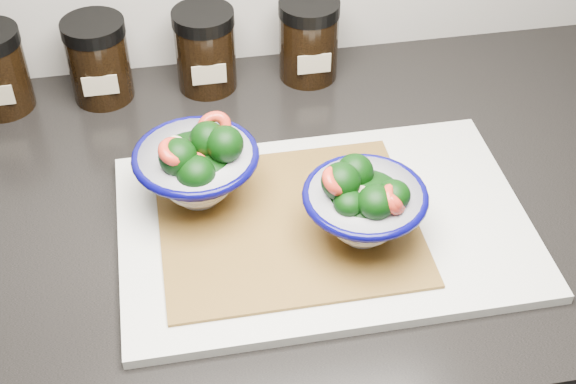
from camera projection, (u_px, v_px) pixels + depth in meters
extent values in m
cube|color=black|center=(188.00, 220.00, 0.93)|extent=(3.50, 0.60, 0.04)
cube|color=silver|center=(324.00, 226.00, 0.89)|extent=(0.45, 0.30, 0.01)
cube|color=olive|center=(288.00, 223.00, 0.88)|extent=(0.28, 0.24, 0.00)
cylinder|color=white|center=(199.00, 193.00, 0.91)|extent=(0.05, 0.05, 0.01)
ellipsoid|color=white|center=(198.00, 183.00, 0.90)|extent=(0.08, 0.08, 0.03)
torus|color=#06044B|center=(195.00, 156.00, 0.87)|extent=(0.14, 0.14, 0.01)
torus|color=#06044B|center=(196.00, 166.00, 0.88)|extent=(0.12, 0.12, 0.00)
ellipsoid|color=black|center=(196.00, 163.00, 0.88)|extent=(0.10, 0.10, 0.05)
ellipsoid|color=black|center=(196.00, 173.00, 0.84)|extent=(0.04, 0.04, 0.04)
cylinder|color=#477233|center=(197.00, 184.00, 0.85)|extent=(0.01, 0.01, 0.03)
ellipsoid|color=black|center=(178.00, 157.00, 0.84)|extent=(0.04, 0.04, 0.04)
cylinder|color=#477233|center=(179.00, 168.00, 0.85)|extent=(0.01, 0.02, 0.03)
ellipsoid|color=black|center=(208.00, 141.00, 0.86)|extent=(0.04, 0.04, 0.04)
cylinder|color=#477233|center=(209.00, 151.00, 0.87)|extent=(0.01, 0.01, 0.03)
ellipsoid|color=black|center=(225.00, 144.00, 0.85)|extent=(0.04, 0.04, 0.04)
cylinder|color=#477233|center=(225.00, 154.00, 0.86)|extent=(0.01, 0.02, 0.03)
torus|color=#EA462C|center=(174.00, 152.00, 0.84)|extent=(0.06, 0.06, 0.04)
torus|color=#EA462C|center=(214.00, 128.00, 0.87)|extent=(0.06, 0.05, 0.05)
torus|color=#EA462C|center=(190.00, 168.00, 0.85)|extent=(0.05, 0.05, 0.04)
cylinder|color=#CCBC8E|center=(178.00, 147.00, 0.86)|extent=(0.02, 0.02, 0.01)
cylinder|color=#CCBC8E|center=(176.00, 144.00, 0.87)|extent=(0.02, 0.02, 0.02)
cylinder|color=white|center=(362.00, 230.00, 0.86)|extent=(0.05, 0.05, 0.01)
ellipsoid|color=white|center=(363.00, 221.00, 0.85)|extent=(0.07, 0.07, 0.03)
torus|color=#06044B|center=(365.00, 196.00, 0.83)|extent=(0.13, 0.13, 0.01)
torus|color=#06044B|center=(364.00, 205.00, 0.84)|extent=(0.11, 0.11, 0.00)
ellipsoid|color=black|center=(365.00, 202.00, 0.83)|extent=(0.10, 0.10, 0.04)
ellipsoid|color=black|center=(393.00, 195.00, 0.81)|extent=(0.04, 0.04, 0.03)
cylinder|color=#477233|center=(392.00, 204.00, 0.82)|extent=(0.02, 0.02, 0.02)
ellipsoid|color=black|center=(341.00, 181.00, 0.81)|extent=(0.04, 0.04, 0.04)
cylinder|color=#477233|center=(340.00, 192.00, 0.82)|extent=(0.01, 0.01, 0.03)
ellipsoid|color=black|center=(349.00, 203.00, 0.81)|extent=(0.03, 0.03, 0.03)
cylinder|color=#477233|center=(348.00, 211.00, 0.81)|extent=(0.01, 0.01, 0.02)
ellipsoid|color=black|center=(376.00, 202.00, 0.80)|extent=(0.04, 0.04, 0.03)
cylinder|color=#477233|center=(375.00, 212.00, 0.81)|extent=(0.01, 0.01, 0.03)
ellipsoid|color=black|center=(355.00, 173.00, 0.84)|extent=(0.04, 0.04, 0.04)
cylinder|color=#477233|center=(354.00, 183.00, 0.85)|extent=(0.01, 0.01, 0.03)
torus|color=#EA462C|center=(394.00, 199.00, 0.80)|extent=(0.04, 0.06, 0.05)
torus|color=#EA462C|center=(388.00, 201.00, 0.80)|extent=(0.05, 0.05, 0.05)
torus|color=#EA462C|center=(336.00, 181.00, 0.81)|extent=(0.05, 0.06, 0.05)
cylinder|color=#CCBC8E|center=(343.00, 181.00, 0.83)|extent=(0.02, 0.02, 0.01)
cylinder|color=#CCBC8E|center=(362.00, 194.00, 0.82)|extent=(0.02, 0.02, 0.01)
cylinder|color=black|center=(100.00, 66.00, 1.05)|extent=(0.08, 0.08, 0.09)
cylinder|color=black|center=(93.00, 28.00, 1.01)|extent=(0.08, 0.08, 0.02)
cube|color=#C6B793|center=(100.00, 86.00, 1.03)|extent=(0.04, 0.00, 0.03)
cylinder|color=black|center=(206.00, 55.00, 1.07)|extent=(0.08, 0.08, 0.09)
cylinder|color=black|center=(203.00, 18.00, 1.03)|extent=(0.08, 0.08, 0.02)
cube|color=#C6B793|center=(209.00, 75.00, 1.04)|extent=(0.05, 0.00, 0.03)
cylinder|color=black|center=(309.00, 45.00, 1.09)|extent=(0.08, 0.08, 0.09)
cylinder|color=black|center=(309.00, 8.00, 1.05)|extent=(0.08, 0.08, 0.02)
cube|color=#C6B793|center=(314.00, 64.00, 1.06)|extent=(0.04, 0.00, 0.03)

